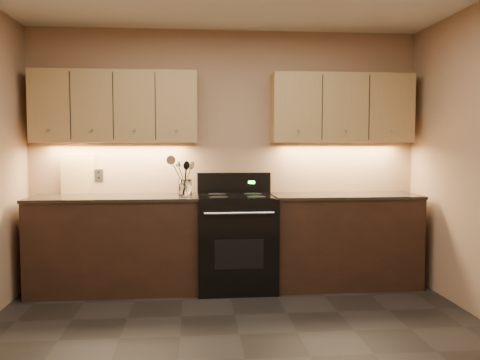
# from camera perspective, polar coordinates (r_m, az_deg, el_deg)

# --- Properties ---
(floor) EXTENTS (4.00, 4.00, 0.00)m
(floor) POSITION_cam_1_polar(r_m,az_deg,el_deg) (3.59, 0.59, -19.47)
(floor) COLOR black
(floor) RESTS_ON ground
(wall_back) EXTENTS (4.00, 0.04, 2.60)m
(wall_back) POSITION_cam_1_polar(r_m,az_deg,el_deg) (5.29, -1.59, 2.59)
(wall_back) COLOR #A27B5F
(wall_back) RESTS_ON ground
(counter_left) EXTENTS (1.62, 0.62, 0.93)m
(counter_left) POSITION_cam_1_polar(r_m,az_deg,el_deg) (5.13, -13.81, -6.96)
(counter_left) COLOR black
(counter_left) RESTS_ON ground
(counter_right) EXTENTS (1.46, 0.62, 0.93)m
(counter_right) POSITION_cam_1_polar(r_m,az_deg,el_deg) (5.29, 11.59, -6.58)
(counter_right) COLOR black
(counter_right) RESTS_ON ground
(stove) EXTENTS (0.76, 0.68, 1.14)m
(stove) POSITION_cam_1_polar(r_m,az_deg,el_deg) (5.07, -0.43, -6.82)
(stove) COLOR black
(stove) RESTS_ON ground
(upper_cab_left) EXTENTS (1.60, 0.30, 0.70)m
(upper_cab_left) POSITION_cam_1_polar(r_m,az_deg,el_deg) (5.20, -13.81, 7.97)
(upper_cab_left) COLOR #AA8555
(upper_cab_left) RESTS_ON wall_back
(upper_cab_right) EXTENTS (1.44, 0.30, 0.70)m
(upper_cab_right) POSITION_cam_1_polar(r_m,az_deg,el_deg) (5.36, 11.33, 7.88)
(upper_cab_right) COLOR #AA8555
(upper_cab_right) RESTS_ON wall_back
(outlet_plate) EXTENTS (0.08, 0.01, 0.12)m
(outlet_plate) POSITION_cam_1_polar(r_m,az_deg,el_deg) (5.37, -15.57, 0.54)
(outlet_plate) COLOR #B2B5BA
(outlet_plate) RESTS_ON wall_back
(utensil_crock) EXTENTS (0.17, 0.17, 0.16)m
(utensil_crock) POSITION_cam_1_polar(r_m,az_deg,el_deg) (4.99, -6.18, -0.91)
(utensil_crock) COLOR white
(utensil_crock) RESTS_ON counter_left
(cutting_board) EXTENTS (0.33, 0.12, 0.41)m
(cutting_board) POSITION_cam_1_polar(r_m,az_deg,el_deg) (5.39, -17.77, 0.66)
(cutting_board) COLOR #DEC377
(cutting_board) RESTS_ON counter_left
(wooden_spoon) EXTENTS (0.17, 0.07, 0.33)m
(wooden_spoon) POSITION_cam_1_polar(r_m,az_deg,el_deg) (4.98, -6.62, 0.30)
(wooden_spoon) COLOR #DEC377
(wooden_spoon) RESTS_ON utensil_crock
(black_spoon) EXTENTS (0.10, 0.15, 0.33)m
(black_spoon) POSITION_cam_1_polar(r_m,az_deg,el_deg) (5.00, -6.34, 0.30)
(black_spoon) COLOR black
(black_spoon) RESTS_ON utensil_crock
(steel_spatula) EXTENTS (0.20, 0.13, 0.36)m
(steel_spatula) POSITION_cam_1_polar(r_m,az_deg,el_deg) (4.99, -5.87, 0.41)
(steel_spatula) COLOR silver
(steel_spatula) RESTS_ON utensil_crock
(steel_skimmer) EXTENTS (0.26, 0.12, 0.39)m
(steel_skimmer) POSITION_cam_1_polar(r_m,az_deg,el_deg) (4.98, -5.86, 0.68)
(steel_skimmer) COLOR silver
(steel_skimmer) RESTS_ON utensil_crock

